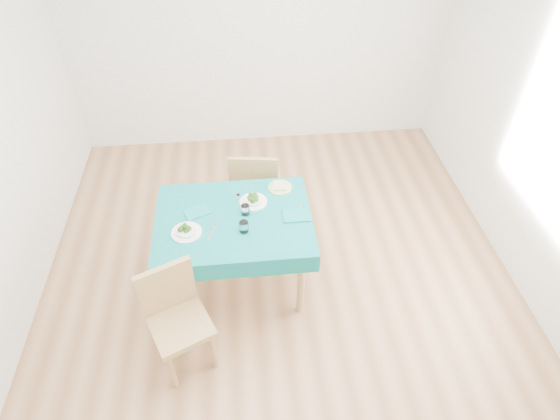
{
  "coord_description": "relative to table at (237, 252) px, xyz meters",
  "views": [
    {
      "loc": [
        -0.26,
        -2.52,
        3.16
      ],
      "look_at": [
        0.0,
        0.0,
        0.85
      ],
      "focal_mm": 30.0,
      "sensor_mm": 36.0,
      "label": 1
    }
  ],
  "objects": [
    {
      "name": "room_shell",
      "position": [
        0.35,
        -0.05,
        0.97
      ],
      "size": [
        4.02,
        4.52,
        2.73
      ],
      "color": "brown",
      "rests_on": "ground"
    },
    {
      "name": "table",
      "position": [
        0.0,
        0.0,
        0.0
      ],
      "size": [
        1.16,
        0.88,
        0.76
      ],
      "primitive_type": "cube",
      "color": "#096765",
      "rests_on": "ground"
    },
    {
      "name": "chair_near",
      "position": [
        -0.4,
        -0.68,
        0.11
      ],
      "size": [
        0.53,
        0.55,
        0.97
      ],
      "primitive_type": "cube",
      "rotation": [
        0.0,
        0.0,
        0.42
      ],
      "color": "#9A7848",
      "rests_on": "ground"
    },
    {
      "name": "chair_far",
      "position": [
        0.21,
        0.81,
        0.15
      ],
      "size": [
        0.49,
        0.52,
        1.06
      ],
      "primitive_type": "cube",
      "rotation": [
        0.0,
        0.0,
        3.0
      ],
      "color": "#9A7848",
      "rests_on": "ground"
    },
    {
      "name": "bowl_near",
      "position": [
        -0.34,
        -0.12,
        0.41
      ],
      "size": [
        0.22,
        0.22,
        0.07
      ],
      "primitive_type": null,
      "color": "white",
      "rests_on": "table"
    },
    {
      "name": "bowl_far",
      "position": [
        0.16,
        0.16,
        0.41
      ],
      "size": [
        0.21,
        0.21,
        0.07
      ],
      "primitive_type": null,
      "color": "white",
      "rests_on": "table"
    },
    {
      "name": "fork_near",
      "position": [
        -0.38,
        -0.13,
        0.38
      ],
      "size": [
        0.03,
        0.16,
        0.0
      ],
      "primitive_type": "cube",
      "rotation": [
        0.0,
        0.0,
        -0.04
      ],
      "color": "silver",
      "rests_on": "table"
    },
    {
      "name": "knife_near",
      "position": [
        -0.15,
        -0.12,
        0.38
      ],
      "size": [
        0.1,
        0.2,
        0.0
      ],
      "primitive_type": "cube",
      "rotation": [
        0.0,
        0.0,
        -0.41
      ],
      "color": "silver",
      "rests_on": "table"
    },
    {
      "name": "fork_far",
      "position": [
        0.05,
        0.19,
        0.38
      ],
      "size": [
        0.04,
        0.18,
        0.0
      ],
      "primitive_type": "cube",
      "rotation": [
        0.0,
        0.0,
        0.12
      ],
      "color": "silver",
      "rests_on": "table"
    },
    {
      "name": "knife_far",
      "position": [
        0.51,
        0.01,
        0.38
      ],
      "size": [
        0.05,
        0.2,
        0.0
      ],
      "primitive_type": "cube",
      "rotation": [
        0.0,
        0.0,
        -0.19
      ],
      "color": "silver",
      "rests_on": "table"
    },
    {
      "name": "napkin_near",
      "position": [
        -0.27,
        0.09,
        0.38
      ],
      "size": [
        0.22,
        0.19,
        0.01
      ],
      "primitive_type": "cube",
      "rotation": [
        0.0,
        0.0,
        0.41
      ],
      "color": "#0D716F",
      "rests_on": "table"
    },
    {
      "name": "napkin_far",
      "position": [
        0.48,
        -0.02,
        0.39
      ],
      "size": [
        0.21,
        0.15,
        0.01
      ],
      "primitive_type": "cube",
      "rotation": [
        0.0,
        0.0,
        -0.01
      ],
      "color": "#0D716F",
      "rests_on": "table"
    },
    {
      "name": "tumbler_center",
      "position": [
        0.09,
        0.04,
        0.42
      ],
      "size": [
        0.06,
        0.06,
        0.08
      ],
      "primitive_type": "cylinder",
      "color": "white",
      "rests_on": "table"
    },
    {
      "name": "tumbler_side",
      "position": [
        0.07,
        -0.15,
        0.42
      ],
      "size": [
        0.07,
        0.07,
        0.09
      ],
      "primitive_type": "cylinder",
      "color": "white",
      "rests_on": "table"
    },
    {
      "name": "side_plate",
      "position": [
        0.38,
        0.32,
        0.38
      ],
      "size": [
        0.19,
        0.19,
        0.01
      ],
      "primitive_type": "cylinder",
      "color": "#AFCC63",
      "rests_on": "table"
    },
    {
      "name": "bread_slice",
      "position": [
        0.38,
        0.32,
        0.4
      ],
      "size": [
        0.11,
        0.11,
        0.02
      ],
      "primitive_type": "cube",
      "rotation": [
        0.0,
        0.0,
        -0.08
      ],
      "color": "beige",
      "rests_on": "side_plate"
    }
  ]
}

